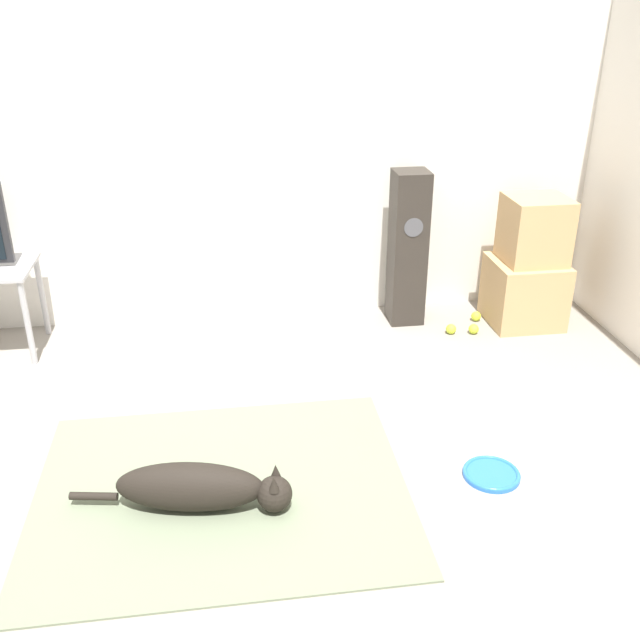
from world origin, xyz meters
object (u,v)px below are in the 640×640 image
Objects in this scene: frisbee at (491,474)px; floor_speaker at (408,249)px; cardboard_box_lower at (524,292)px; tennis_ball_loose_on_carpet at (451,329)px; tennis_ball_by_boxes at (476,316)px; tennis_ball_near_speaker at (474,329)px; cardboard_box_upper at (535,230)px; dog at (200,488)px.

frisbee is 1.79m from floor_speaker.
cardboard_box_lower is 0.57m from tennis_ball_loose_on_carpet.
tennis_ball_by_boxes is 1.00× the size of tennis_ball_near_speaker.
floor_speaker is 0.68m from tennis_ball_by_boxes.
cardboard_box_lower reaches higher than tennis_ball_near_speaker.
cardboard_box_upper is at bearing -9.54° from floor_speaker.
cardboard_box_lower reaches higher than frisbee.
cardboard_box_lower is at bearing 63.26° from frisbee.
floor_speaker is at bearing 52.67° from dog.
cardboard_box_lower is 6.90× the size of tennis_ball_loose_on_carpet.
cardboard_box_lower is (0.80, 1.58, 0.20)m from frisbee.
cardboard_box_lower reaches higher than tennis_ball_by_boxes.
frisbee is 1.49m from tennis_ball_loose_on_carpet.
frisbee is 3.97× the size of tennis_ball_by_boxes.
tennis_ball_near_speaker is at bearing -160.28° from cardboard_box_lower.
tennis_ball_by_boxes is (-0.30, 0.05, -0.18)m from cardboard_box_lower.
tennis_ball_loose_on_carpet is (-0.52, -0.12, -0.18)m from cardboard_box_lower.
tennis_ball_loose_on_carpet is at bearing -167.30° from cardboard_box_upper.
cardboard_box_lower reaches higher than tennis_ball_loose_on_carpet.
frisbee is 3.97× the size of tennis_ball_loose_on_carpet.
frisbee is at bearing -107.03° from tennis_ball_by_boxes.
tennis_ball_loose_on_carpet is (0.27, 1.46, 0.02)m from frisbee.
cardboard_box_lower is 0.84m from floor_speaker.
cardboard_box_lower is 0.43m from cardboard_box_upper.
tennis_ball_by_boxes is at bearing 72.97° from frisbee.
dog is at bearing -178.15° from frisbee.
cardboard_box_upper is 6.38× the size of tennis_ball_near_speaker.
tennis_ball_near_speaker is (-0.08, -0.19, 0.00)m from tennis_ball_by_boxes.
floor_speaker is 15.37× the size of tennis_ball_near_speaker.
cardboard_box_lower is at bearing 12.42° from tennis_ball_loose_on_carpet.
cardboard_box_upper reaches higher than dog.
frisbee is 1.50m from tennis_ball_near_speaker.
tennis_ball_loose_on_carpet is (1.59, 1.51, -0.08)m from dog.
frisbee is 1.78m from cardboard_box_lower.
dog is 2.19m from tennis_ball_loose_on_carpet.
tennis_ball_loose_on_carpet is at bearing 172.05° from tennis_ball_near_speaker.
cardboard_box_upper is at bearing 37.33° from dog.
cardboard_box_upper is 0.74m from tennis_ball_near_speaker.
cardboard_box_upper reaches higher than tennis_ball_loose_on_carpet.
dog is 2.26× the size of cardboard_box_upper.
tennis_ball_by_boxes is at bearing 171.93° from cardboard_box_upper.
cardboard_box_upper is 6.38× the size of tennis_ball_loose_on_carpet.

